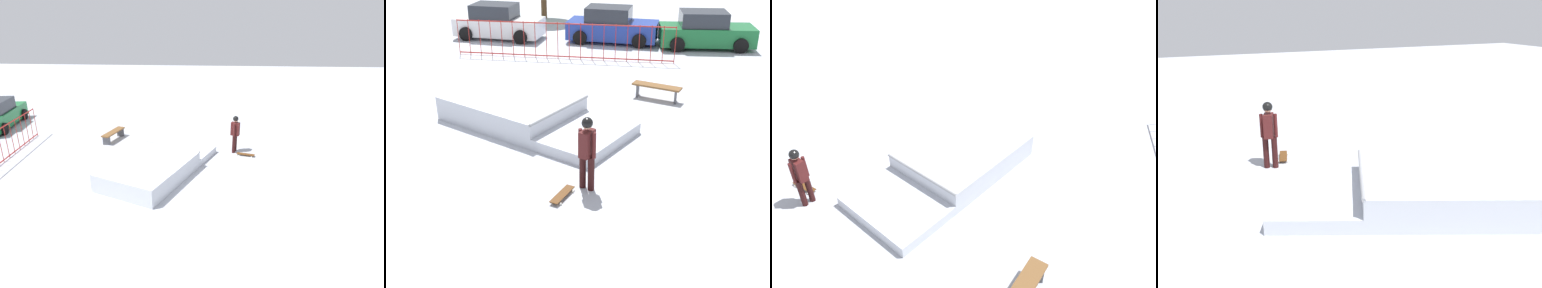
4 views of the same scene
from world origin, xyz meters
The scene contains 4 objects.
ground_plane centered at (0.00, 0.00, 0.00)m, with size 60.00×60.00×0.00m, color #B2B7C1.
skate_ramp centered at (0.48, 0.20, 0.32)m, with size 5.99×4.49×0.74m.
skater centered at (2.98, -3.05, 1.01)m, with size 0.42×0.43×1.73m.
skateboard centered at (2.54, -3.54, 0.08)m, with size 0.41×0.82×0.09m.
Camera 4 is at (4.97, 6.68, 3.94)m, focal length 37.92 mm.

